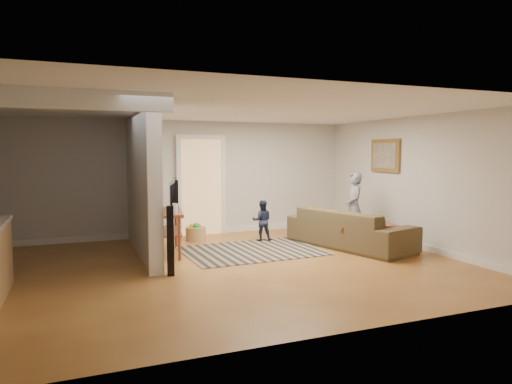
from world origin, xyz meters
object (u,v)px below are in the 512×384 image
sofa (349,247)px  toy_basket (196,233)px  speaker_left (171,241)px  tv_console (169,215)px  coffee_table (364,229)px  speaker_right (143,216)px  toddler (262,241)px  child (354,241)px

sofa → toy_basket: toy_basket is taller
speaker_left → toy_basket: 2.75m
tv_console → coffee_table: bearing=-4.3°
tv_console → speaker_right: 1.49m
sofa → coffee_table: (0.22, -0.16, 0.36)m
coffee_table → speaker_left: size_ratio=1.22×
sofa → toddler: bearing=32.1°
speaker_left → toy_basket: speaker_left is taller
sofa → speaker_left: (-3.60, -0.78, 0.52)m
coffee_table → sofa: bearing=143.6°
tv_console → child: bearing=5.5°
toy_basket → child: child is taller
coffee_table → tv_console: size_ratio=0.98×
tv_console → toddler: bearing=23.4°
sofa → child: 0.60m
tv_console → toy_basket: 1.43m
speaker_left → toy_basket: (1.01, 2.53, -0.37)m
toy_basket → speaker_left: bearing=-111.8°
sofa → child: (0.40, 0.45, 0.00)m
child → toddler: size_ratio=1.69×
speaker_right → toy_basket: bearing=-39.1°
coffee_table → toddler: 2.09m
toddler → speaker_right: bearing=-4.3°
toy_basket → toddler: size_ratio=0.50×
sofa → speaker_right: 4.21m
child → speaker_right: bearing=-93.8°
sofa → tv_console: tv_console is taller
speaker_right → toddler: bearing=-41.5°
tv_console → sofa: bearing=-2.5°
speaker_left → child: size_ratio=0.74×
child → toy_basket: bearing=-94.7°
coffee_table → toddler: size_ratio=1.52×
coffee_table → speaker_right: 4.45m
child → toddler: bearing=-94.3°
speaker_left → toy_basket: size_ratio=2.47×
toy_basket → toddler: 1.39m
coffee_table → speaker_left: bearing=-170.8°
tv_console → speaker_left: 1.48m
sofa → coffee_table: coffee_table is taller
sofa → tv_console: bearing=62.7°
toddler → child: bearing=174.9°
tv_console → child: 3.81m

